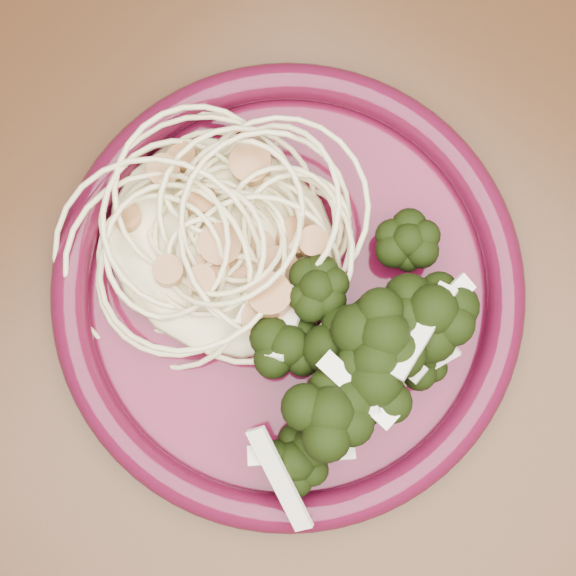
{
  "coord_description": "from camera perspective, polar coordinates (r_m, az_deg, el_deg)",
  "views": [
    {
      "loc": [
        0.09,
        -0.07,
        1.26
      ],
      "look_at": [
        0.05,
        -0.01,
        0.77
      ],
      "focal_mm": 50.0,
      "sensor_mm": 36.0,
      "label": 1
    }
  ],
  "objects": [
    {
      "name": "dining_table",
      "position": [
        0.62,
        -2.45,
        2.11
      ],
      "size": [
        1.2,
        0.8,
        0.75
      ],
      "color": "#472814",
      "rests_on": "ground"
    },
    {
      "name": "dinner_plate",
      "position": [
        0.51,
        0.0,
        -0.14
      ],
      "size": [
        0.32,
        0.32,
        0.02
      ],
      "rotation": [
        0.0,
        0.0,
        0.08
      ],
      "color": "#510A22",
      "rests_on": "dining_table"
    },
    {
      "name": "spaghetti_pile",
      "position": [
        0.5,
        -4.71,
        3.26
      ],
      "size": [
        0.17,
        0.15,
        0.03
      ],
      "primitive_type": "ellipsoid",
      "rotation": [
        0.0,
        0.0,
        0.08
      ],
      "color": "#F3EAAE",
      "rests_on": "dinner_plate"
    },
    {
      "name": "scallop_cluster",
      "position": [
        0.46,
        -5.09,
        4.18
      ],
      "size": [
        0.13,
        0.13,
        0.04
      ],
      "primitive_type": null,
      "rotation": [
        0.0,
        0.0,
        0.08
      ],
      "color": "#BB824D",
      "rests_on": "spaghetti_pile"
    },
    {
      "name": "broccoli_pile",
      "position": [
        0.48,
        6.0,
        -3.79
      ],
      "size": [
        0.12,
        0.18,
        0.06
      ],
      "primitive_type": "ellipsoid",
      "rotation": [
        0.0,
        0.0,
        0.08
      ],
      "color": "black",
      "rests_on": "dinner_plate"
    },
    {
      "name": "onion_garnish",
      "position": [
        0.45,
        6.47,
        -3.45
      ],
      "size": [
        0.08,
        0.12,
        0.06
      ],
      "primitive_type": null,
      "rotation": [
        0.0,
        0.0,
        0.08
      ],
      "color": "white",
      "rests_on": "broccoli_pile"
    }
  ]
}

